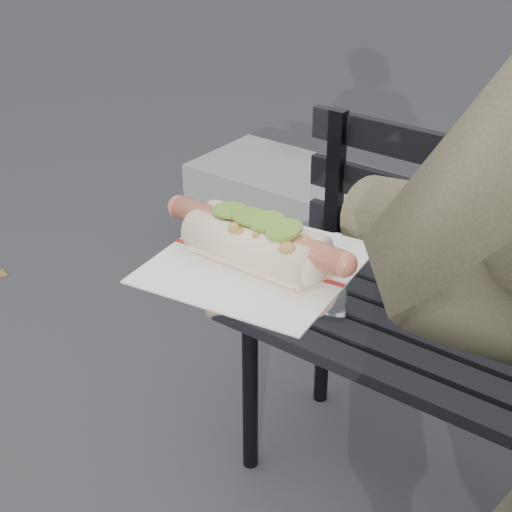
% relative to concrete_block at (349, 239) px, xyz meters
% --- Properties ---
extents(concrete_block, '(1.20, 0.40, 0.40)m').
position_rel_concrete_block_xyz_m(concrete_block, '(0.00, 0.00, 0.00)').
color(concrete_block, slate).
rests_on(concrete_block, ground).
extents(held_hotdog, '(0.64, 0.31, 0.20)m').
position_rel_concrete_block_xyz_m(held_hotdog, '(1.01, -1.55, 0.95)').
color(held_hotdog, '#423E2C').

